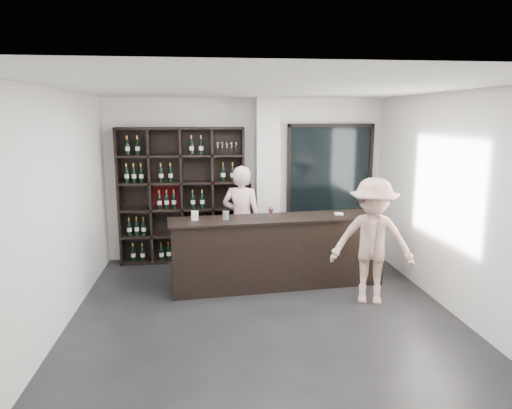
{
  "coord_description": "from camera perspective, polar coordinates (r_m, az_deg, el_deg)",
  "views": [
    {
      "loc": [
        -0.72,
        -5.47,
        2.57
      ],
      "look_at": [
        0.0,
        1.1,
        1.3
      ],
      "focal_mm": 32.0,
      "sensor_mm": 36.0,
      "label": 1
    }
  ],
  "objects": [
    {
      "name": "wine_glass",
      "position": [
        6.82,
        1.88,
        -0.91
      ],
      "size": [
        0.1,
        0.1,
        0.19
      ],
      "primitive_type": null,
      "rotation": [
        0.0,
        0.0,
        0.26
      ],
      "color": "white",
      "rests_on": "tasting_counter"
    },
    {
      "name": "card_stand",
      "position": [
        6.71,
        -7.66,
        -1.39
      ],
      "size": [
        0.1,
        0.07,
        0.14
      ],
      "primitive_type": "cube",
      "rotation": [
        0.0,
        0.0,
        -0.23
      ],
      "color": "white",
      "rests_on": "tasting_counter"
    },
    {
      "name": "spit_cup",
      "position": [
        6.73,
        -3.8,
        -1.36
      ],
      "size": [
        0.11,
        0.11,
        0.12
      ],
      "primitive_type": "cylinder",
      "rotation": [
        0.0,
        0.0,
        -0.29
      ],
      "color": "#A6B6CA",
      "rests_on": "tasting_counter"
    },
    {
      "name": "taster_pink",
      "position": [
        7.53,
        -1.79,
        -1.93
      ],
      "size": [
        0.77,
        0.64,
        1.8
      ],
      "primitive_type": "imported",
      "rotation": [
        0.0,
        0.0,
        2.77
      ],
      "color": "beige",
      "rests_on": "floor"
    },
    {
      "name": "napkin_stack",
      "position": [
        7.18,
        10.3,
        -1.15
      ],
      "size": [
        0.14,
        0.14,
        0.02
      ],
      "primitive_type": "cube",
      "rotation": [
        0.0,
        0.0,
        -0.12
      ],
      "color": "white",
      "rests_on": "tasting_counter"
    },
    {
      "name": "floor",
      "position": [
        6.09,
        1.14,
        -14.12
      ],
      "size": [
        5.0,
        5.5,
        0.01
      ],
      "primitive_type": "cube",
      "color": "black",
      "rests_on": "ground"
    },
    {
      "name": "customer",
      "position": [
        6.51,
        14.34,
        -4.48
      ],
      "size": [
        1.29,
        0.98,
        1.76
      ],
      "primitive_type": "imported",
      "rotation": [
        0.0,
        0.0,
        -0.32
      ],
      "color": "tan",
      "rests_on": "floor"
    },
    {
      "name": "tasting_counter",
      "position": [
        7.02,
        2.77,
        -5.9
      ],
      "size": [
        3.29,
        0.68,
        1.08
      ],
      "rotation": [
        0.0,
        0.0,
        0.1
      ],
      "color": "black",
      "rests_on": "floor"
    },
    {
      "name": "taster_black",
      "position": [
        8.11,
        -1.74,
        -2.22
      ],
      "size": [
        0.81,
        0.69,
        1.46
      ],
      "primitive_type": "imported",
      "rotation": [
        0.0,
        0.0,
        3.35
      ],
      "color": "black",
      "rests_on": "floor"
    },
    {
      "name": "structural_column",
      "position": [
        8.09,
        1.38,
        2.93
      ],
      "size": [
        0.4,
        0.4,
        2.9
      ],
      "primitive_type": "cube",
      "color": "silver",
      "rests_on": "floor"
    },
    {
      "name": "wine_shelf",
      "position": [
        8.16,
        -9.22,
        1.09
      ],
      "size": [
        2.2,
        0.35,
        2.4
      ],
      "primitive_type": null,
      "color": "black",
      "rests_on": "floor"
    },
    {
      "name": "glass_panel",
      "position": [
        8.55,
        9.18,
        2.89
      ],
      "size": [
        1.6,
        0.08,
        2.1
      ],
      "color": "black",
      "rests_on": "floor"
    }
  ]
}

